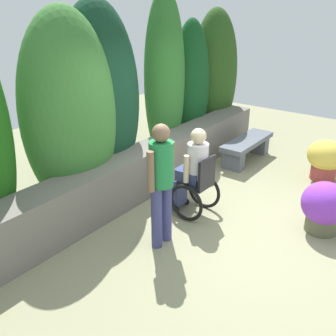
% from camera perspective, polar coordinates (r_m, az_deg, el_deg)
% --- Properties ---
extents(ground_plane, '(12.67, 12.67, 0.00)m').
position_cam_1_polar(ground_plane, '(5.56, 8.93, -8.17)').
color(ground_plane, gray).
extents(stone_retaining_wall, '(6.73, 0.52, 0.75)m').
position_cam_1_polar(stone_retaining_wall, '(6.19, -4.04, -0.46)').
color(stone_retaining_wall, slate).
rests_on(stone_retaining_wall, ground).
extents(hedge_backdrop, '(7.51, 1.16, 3.15)m').
position_cam_1_polar(hedge_backdrop, '(6.04, -9.93, 9.46)').
color(hedge_backdrop, '#134F0D').
rests_on(hedge_backdrop, ground).
extents(stone_bench, '(1.45, 0.45, 0.45)m').
position_cam_1_polar(stone_bench, '(7.63, 11.75, 3.19)').
color(stone_bench, slate).
rests_on(stone_bench, ground).
extents(person_in_wheelchair, '(0.53, 0.66, 1.33)m').
position_cam_1_polar(person_in_wheelchair, '(5.47, 3.91, -1.03)').
color(person_in_wheelchair, black).
rests_on(person_in_wheelchair, ground).
extents(person_standing_companion, '(0.49, 0.30, 1.62)m').
position_cam_1_polar(person_standing_companion, '(4.63, -1.01, -1.52)').
color(person_standing_companion, '#3B3E74').
rests_on(person_standing_companion, ground).
extents(flower_pot_purple_near, '(0.62, 0.62, 0.72)m').
position_cam_1_polar(flower_pot_purple_near, '(5.55, 22.37, -5.41)').
color(flower_pot_purple_near, '#5A5B41').
rests_on(flower_pot_purple_near, ground).
extents(flower_pot_terracotta_by_wall, '(0.64, 0.64, 0.72)m').
position_cam_1_polar(flower_pot_terracotta_by_wall, '(7.18, 22.57, 1.32)').
color(flower_pot_terracotta_by_wall, '#A03D3B').
rests_on(flower_pot_terracotta_by_wall, ground).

